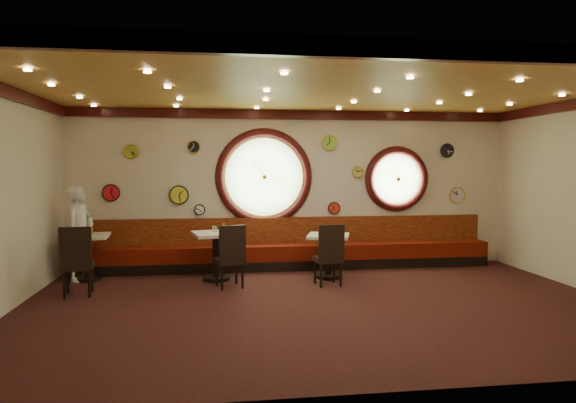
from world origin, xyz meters
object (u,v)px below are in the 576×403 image
object	(u,v)px
table_a	(87,252)
condiment_c_salt	(320,231)
table_c	(328,251)
condiment_a_pepper	(84,232)
condiment_c_pepper	(328,232)
chair_a	(77,257)
condiment_b_pepper	(216,229)
chair_c	(330,251)
condiment_a_salt	(80,232)
condiment_c_bottle	(332,230)
table_b	(216,250)
condiment_b_salt	(213,229)
condiment_b_bottle	(224,227)
waiter	(80,233)
chair_b	(231,252)
condiment_a_bottle	(92,230)

from	to	relation	value
table_a	condiment_c_salt	world-z (taller)	condiment_c_salt
table_c	condiment_a_pepper	world-z (taller)	condiment_a_pepper
table_c	condiment_c_pepper	world-z (taller)	condiment_c_pepper
table_a	chair_a	world-z (taller)	chair_a
table_a	chair_a	distance (m)	1.25
condiment_c_pepper	condiment_b_pepper	bearing A→B (deg)	176.98
chair_c	condiment_b_pepper	distance (m)	2.11
condiment_a_salt	condiment_c_bottle	distance (m)	4.59
table_b	chair_c	distance (m)	2.08
condiment_b_salt	condiment_c_pepper	distance (m)	2.11
condiment_a_pepper	condiment_b_bottle	distance (m)	2.49
table_b	condiment_b_pepper	bearing A→B (deg)	117.56
chair_a	condiment_b_salt	distance (m)	2.38
table_a	waiter	bearing A→B (deg)	-173.16
chair_a	condiment_c_bottle	xyz separation A→B (m)	(4.32, 0.94, 0.24)
table_c	condiment_c_bottle	size ratio (longest dim) A/B	6.31
table_c	condiment_c_bottle	world-z (taller)	condiment_c_bottle
condiment_a_pepper	condiment_b_bottle	world-z (taller)	condiment_b_bottle
chair_b	condiment_a_salt	bearing A→B (deg)	145.07
table_a	table_c	distance (m)	4.40
chair_a	condiment_b_salt	bearing A→B (deg)	18.30
table_a	chair_c	bearing A→B (deg)	-14.13
condiment_c_salt	condiment_c_bottle	bearing A→B (deg)	6.16
chair_a	condiment_a_bottle	world-z (taller)	chair_a
condiment_b_pepper	condiment_b_salt	bearing A→B (deg)	115.92
condiment_c_salt	condiment_c_pepper	size ratio (longest dim) A/B	1.11
chair_b	chair_c	world-z (taller)	chair_b
chair_a	table_b	bearing A→B (deg)	15.54
table_a	condiment_c_bottle	world-z (taller)	condiment_c_bottle
chair_b	condiment_a_pepper	bearing A→B (deg)	145.55
condiment_a_salt	condiment_a_bottle	xyz separation A→B (m)	(0.21, 0.04, 0.04)
condiment_b_bottle	table_b	bearing A→B (deg)	-147.17
table_a	condiment_b_bottle	bearing A→B (deg)	-5.14
condiment_a_salt	condiment_a_bottle	world-z (taller)	condiment_a_bottle
condiment_c_salt	condiment_c_bottle	world-z (taller)	condiment_c_bottle
condiment_c_pepper	waiter	bearing A→B (deg)	174.92
table_a	table_b	distance (m)	2.35
condiment_b_bottle	chair_c	bearing A→B (deg)	-25.38
condiment_b_bottle	condiment_a_salt	bearing A→B (deg)	175.29
condiment_b_pepper	condiment_a_bottle	size ratio (longest dim) A/B	0.65
chair_b	condiment_b_salt	xyz separation A→B (m)	(-0.30, 0.78, 0.31)
condiment_b_bottle	waiter	size ratio (longest dim) A/B	0.09
condiment_b_pepper	condiment_a_bottle	xyz separation A→B (m)	(-2.23, 0.33, -0.01)
condiment_a_pepper	condiment_a_bottle	bearing A→B (deg)	40.87
table_b	waiter	distance (m)	2.46
condiment_b_salt	waiter	size ratio (longest dim) A/B	0.06
condiment_b_pepper	table_a	bearing A→B (deg)	172.60
condiment_a_bottle	condiment_b_bottle	bearing A→B (deg)	-6.02
chair_a	condiment_a_pepper	distance (m)	1.20
chair_a	condiment_c_pepper	bearing A→B (deg)	3.65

